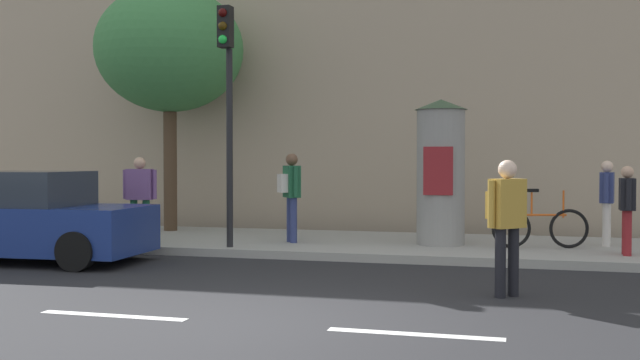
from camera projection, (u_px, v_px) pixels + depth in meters
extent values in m
plane|color=#232326|center=(255.00, 325.00, 7.93)|extent=(80.00, 80.00, 0.00)
cube|color=#9E9B93|center=(377.00, 245.00, 14.68)|extent=(36.00, 4.00, 0.15)
cube|color=silver|center=(113.00, 316.00, 8.38)|extent=(1.80, 0.16, 0.01)
cube|color=silver|center=(415.00, 334.00, 7.48)|extent=(1.80, 0.16, 0.01)
cube|color=tan|center=(413.00, 45.00, 19.38)|extent=(36.00, 5.00, 9.56)
cylinder|color=black|center=(230.00, 148.00, 13.68)|extent=(0.12, 0.12, 3.67)
cube|color=black|center=(225.00, 27.00, 13.45)|extent=(0.24, 0.24, 0.75)
sphere|color=#390605|center=(223.00, 13.00, 13.32)|extent=(0.16, 0.16, 0.16)
sphere|color=#3C2906|center=(223.00, 26.00, 13.32)|extent=(0.16, 0.16, 0.16)
sphere|color=green|center=(223.00, 39.00, 13.33)|extent=(0.16, 0.16, 0.16)
cylinder|color=gray|center=(441.00, 177.00, 14.11)|extent=(0.91, 0.91, 2.57)
cone|color=#334C33|center=(441.00, 105.00, 14.07)|extent=(1.00, 1.00, 0.20)
cube|color=maroon|center=(438.00, 171.00, 13.66)|extent=(0.55, 0.02, 0.90)
cylinder|color=#4C3826|center=(170.00, 171.00, 16.91)|extent=(0.30, 0.30, 2.72)
ellipsoid|color=#3D7F42|center=(170.00, 49.00, 16.83)|extent=(3.36, 3.36, 2.85)
cylinder|color=black|center=(500.00, 263.00, 9.48)|extent=(0.14, 0.14, 0.89)
cylinder|color=black|center=(513.00, 262.00, 9.59)|extent=(0.14, 0.14, 0.89)
cube|color=#B78C33|center=(507.00, 203.00, 9.51)|extent=(0.49, 0.49, 0.63)
cylinder|color=#B78C33|center=(491.00, 204.00, 9.38)|extent=(0.09, 0.09, 0.60)
cylinder|color=#B78C33|center=(523.00, 203.00, 9.65)|extent=(0.09, 0.09, 0.60)
sphere|color=beige|center=(508.00, 169.00, 9.50)|extent=(0.24, 0.24, 0.24)
cube|color=#B78C33|center=(497.00, 205.00, 9.67)|extent=(0.31, 0.31, 0.36)
cylinder|color=maroon|center=(626.00, 232.00, 12.67)|extent=(0.14, 0.14, 0.77)
cylinder|color=maroon|center=(627.00, 233.00, 12.46)|extent=(0.14, 0.14, 0.77)
cube|color=black|center=(627.00, 194.00, 12.55)|extent=(0.26, 0.47, 0.54)
cylinder|color=black|center=(626.00, 193.00, 12.81)|extent=(0.09, 0.09, 0.52)
cylinder|color=black|center=(629.00, 195.00, 12.29)|extent=(0.09, 0.09, 0.52)
sphere|color=tan|center=(627.00, 172.00, 12.54)|extent=(0.21, 0.21, 0.21)
cylinder|color=#1E5938|center=(146.00, 221.00, 14.38)|extent=(0.14, 0.14, 0.84)
cylinder|color=#1E5938|center=(134.00, 221.00, 14.40)|extent=(0.14, 0.14, 0.84)
cube|color=#724C84|center=(140.00, 184.00, 14.37)|extent=(0.53, 0.32, 0.60)
cylinder|color=#724C84|center=(154.00, 184.00, 14.34)|extent=(0.09, 0.09, 0.57)
cylinder|color=#724C84|center=(125.00, 184.00, 14.40)|extent=(0.09, 0.09, 0.57)
sphere|color=tan|center=(140.00, 163.00, 14.36)|extent=(0.23, 0.23, 0.23)
cube|color=silver|center=(143.00, 186.00, 14.55)|extent=(0.30, 0.20, 0.36)
cylinder|color=navy|center=(290.00, 219.00, 14.61)|extent=(0.14, 0.14, 0.88)
cylinder|color=navy|center=(294.00, 220.00, 14.41)|extent=(0.14, 0.14, 0.88)
cube|color=#1E5938|center=(292.00, 182.00, 14.49)|extent=(0.44, 0.49, 0.62)
cylinder|color=#1E5938|center=(288.00, 181.00, 14.73)|extent=(0.09, 0.09, 0.59)
cylinder|color=#1E5938|center=(296.00, 182.00, 14.25)|extent=(0.09, 0.09, 0.59)
sphere|color=brown|center=(292.00, 160.00, 14.48)|extent=(0.24, 0.24, 0.24)
cube|color=silver|center=(283.00, 183.00, 14.43)|extent=(0.29, 0.32, 0.36)
cylinder|color=silver|center=(607.00, 224.00, 13.97)|extent=(0.14, 0.14, 0.81)
cylinder|color=silver|center=(606.00, 225.00, 13.80)|extent=(0.14, 0.14, 0.81)
cube|color=navy|center=(607.00, 188.00, 13.87)|extent=(0.30, 0.42, 0.58)
cylinder|color=navy|center=(608.00, 187.00, 14.08)|extent=(0.09, 0.09, 0.55)
cylinder|color=navy|center=(606.00, 188.00, 13.65)|extent=(0.09, 0.09, 0.55)
sphere|color=beige|center=(607.00, 166.00, 13.86)|extent=(0.22, 0.22, 0.22)
torus|color=black|center=(511.00, 228.00, 13.57)|extent=(0.71, 0.22, 0.72)
torus|color=black|center=(569.00, 229.00, 13.53)|extent=(0.71, 0.22, 0.72)
cylinder|color=#D85919|center=(540.00, 215.00, 13.55)|extent=(0.93, 0.25, 0.04)
cylinder|color=#D85919|center=(532.00, 204.00, 13.55)|extent=(0.04, 0.04, 0.45)
cylinder|color=#D85919|center=(563.00, 204.00, 13.53)|extent=(0.04, 0.04, 0.50)
cube|color=black|center=(532.00, 190.00, 13.54)|extent=(0.26, 0.15, 0.06)
cube|color=navy|center=(23.00, 228.00, 12.85)|extent=(4.39, 1.92, 0.80)
cube|color=#262D38|center=(12.00, 188.00, 12.88)|extent=(2.48, 1.67, 0.59)
cylinder|color=black|center=(76.00, 251.00, 11.71)|extent=(0.65, 0.24, 0.64)
cylinder|color=black|center=(126.00, 240.00, 13.32)|extent=(0.65, 0.24, 0.64)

